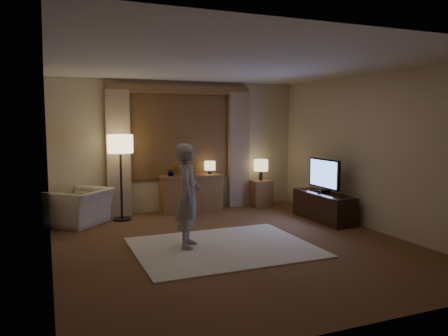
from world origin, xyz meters
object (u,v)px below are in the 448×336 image
armchair (80,207)px  side_table (261,193)px  sideboard (191,194)px  person (188,196)px  tv_stand (324,207)px

armchair → side_table: size_ratio=1.71×
sideboard → person: person is taller
person → side_table: bearing=-20.4°
sideboard → person: (-0.81, -2.37, 0.41)m
side_table → person: (-2.34, -2.32, 0.48)m
armchair → tv_stand: bearing=114.8°
person → sideboard: bearing=5.9°
armchair → person: 2.49m
sideboard → side_table: (1.53, -0.05, -0.07)m
side_table → tv_stand: side_table is taller
sideboard → side_table: 1.53m
sideboard → tv_stand: sideboard is taller
side_table → armchair: bearing=-175.8°
armchair → tv_stand: armchair is taller
tv_stand → person: person is taller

